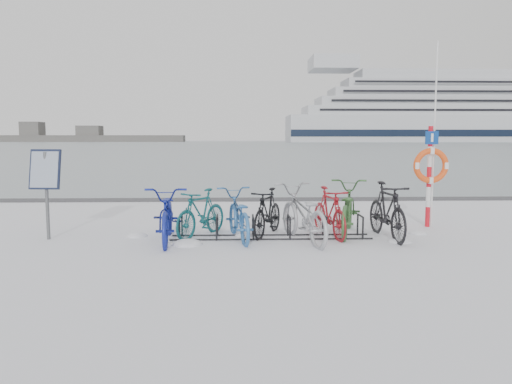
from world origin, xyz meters
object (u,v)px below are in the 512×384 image
object	(u,v)px
info_board	(45,175)
cruise_ferry	(438,115)
bike_rack	(271,229)
lifebuoy_station	(431,166)

from	to	relation	value
info_board	cruise_ferry	bearing A→B (deg)	71.21
info_board	cruise_ferry	world-z (taller)	cruise_ferry
bike_rack	lifebuoy_station	world-z (taller)	lifebuoy_station
bike_rack	cruise_ferry	size ratio (longest dim) A/B	0.03
cruise_ferry	lifebuoy_station	bearing A→B (deg)	-111.91
bike_rack	lifebuoy_station	distance (m)	3.97
cruise_ferry	bike_rack	bearing A→B (deg)	-112.57
lifebuoy_station	bike_rack	bearing A→B (deg)	-163.12
bike_rack	lifebuoy_station	xyz separation A→B (m)	(3.62, 1.10, 1.20)
bike_rack	lifebuoy_station	bearing A→B (deg)	16.88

